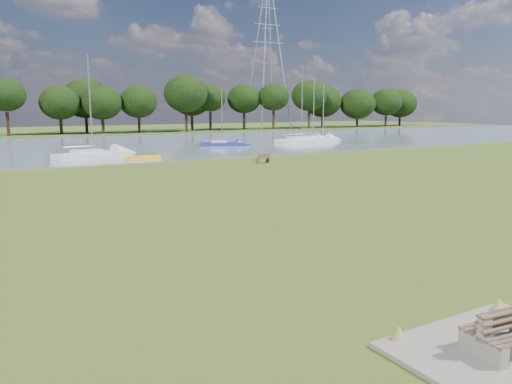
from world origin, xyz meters
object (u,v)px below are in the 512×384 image
sailboat_3 (301,139)px  bench_pair (510,332)px  sailboat_2 (322,138)px  sailboat_7 (222,143)px  kayak (142,158)px  pylon (268,39)px  riverbank_bench (263,158)px  sailboat_6 (92,153)px  sailboat_9 (313,138)px

sailboat_3 → bench_pair: bearing=-125.8°
sailboat_2 → sailboat_7: 15.83m
bench_pair → kayak: size_ratio=0.55×
pylon → sailboat_7: size_ratio=4.25×
sailboat_3 → sailboat_2: bearing=5.5°
riverbank_bench → sailboat_6: sailboat_6 is taller
sailboat_7 → sailboat_2: bearing=22.8°
bench_pair → sailboat_9: (31.81, 49.08, 0.05)m
sailboat_7 → bench_pair: bearing=-90.2°
bench_pair → kayak: 38.63m
kayak → sailboat_6: (-3.56, 3.77, 0.31)m
sailboat_7 → sailboat_3: bearing=20.2°
sailboat_3 → sailboat_9: bearing=3.7°
kayak → bench_pair: bearing=-91.4°
riverbank_bench → sailboat_7: 18.70m
bench_pair → sailboat_2: bearing=61.9°
pylon → sailboat_3: bearing=-115.0°
sailboat_7 → pylon: bearing=71.5°
kayak → sailboat_7: (13.10, 10.43, 0.23)m
bench_pair → sailboat_9: bearing=63.2°
bench_pair → kayak: bench_pair is taller
sailboat_3 → sailboat_9: sailboat_3 is taller
sailboat_6 → sailboat_9: sailboat_6 is taller
sailboat_7 → riverbank_bench: bearing=-85.6°
kayak → pylon: pylon is taller
bench_pair → sailboat_6: (1.32, 42.09, 0.05)m
sailboat_9 → bench_pair: bearing=-109.9°
kayak → sailboat_9: sailboat_9 is taller
pylon → sailboat_6: pylon is taller
sailboat_2 → sailboat_6: bearing=170.8°
bench_pair → kayak: bearing=88.9°
pylon → kayak: bearing=-132.0°
sailboat_2 → sailboat_9: size_ratio=0.89×
riverbank_bench → sailboat_7: (5.03, 18.01, 0.03)m
bench_pair → sailboat_7: (17.98, 48.75, -0.03)m
kayak → sailboat_6: bearing=139.2°
bench_pair → riverbank_bench: bearing=73.3°
sailboat_2 → sailboat_9: (-1.99, -0.42, 0.04)m
sailboat_2 → sailboat_3: (-4.13, -0.73, 0.04)m
sailboat_9 → sailboat_3: bearing=-158.8°
sailboat_6 → sailboat_7: (16.66, 6.66, -0.08)m
riverbank_bench → sailboat_9: size_ratio=0.16×
riverbank_bench → sailboat_2: sailboat_2 is taller
sailboat_2 → sailboat_6: 33.31m
sailboat_6 → kayak: bearing=-65.4°
sailboat_7 → sailboat_6: bearing=-138.2°
kayak → sailboat_7: sailboat_7 is taller
bench_pair → sailboat_2: 59.94m
sailboat_7 → sailboat_9: (13.83, 0.33, 0.08)m
kayak → sailboat_9: 29.01m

